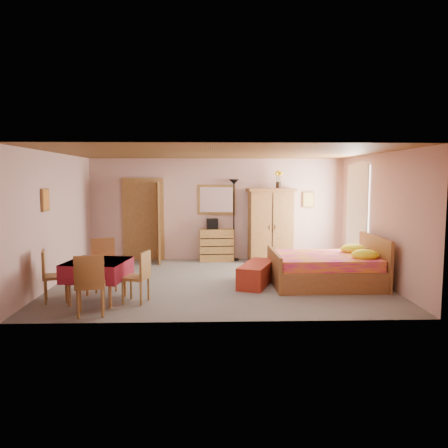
{
  "coord_description": "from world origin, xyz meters",
  "views": [
    {
      "loc": [
        -0.18,
        -8.72,
        2.1
      ],
      "look_at": [
        0.1,
        0.3,
        1.15
      ],
      "focal_mm": 35.0,
      "sensor_mm": 36.0,
      "label": 1
    }
  ],
  "objects_px": {
    "wardrobe": "(270,225)",
    "sunflower_vase": "(278,179)",
    "bench": "(257,274)",
    "bed": "(325,260)",
    "chair_north": "(105,265)",
    "chair_west": "(55,276)",
    "wall_mirror": "(216,200)",
    "floor_lamp": "(234,220)",
    "chair_east": "(136,277)",
    "chair_south": "(90,284)",
    "stereo": "(212,224)",
    "chest_of_drawers": "(216,245)",
    "dining_table": "(98,281)"
  },
  "relations": [
    {
      "from": "floor_lamp",
      "to": "stereo",
      "type": "bearing_deg",
      "value": -176.37
    },
    {
      "from": "bench",
      "to": "chair_north",
      "type": "height_order",
      "value": "chair_north"
    },
    {
      "from": "wardrobe",
      "to": "chair_west",
      "type": "height_order",
      "value": "wardrobe"
    },
    {
      "from": "chest_of_drawers",
      "to": "dining_table",
      "type": "distance_m",
      "value": 4.2
    },
    {
      "from": "sunflower_vase",
      "to": "bed",
      "type": "bearing_deg",
      "value": -77.51
    },
    {
      "from": "stereo",
      "to": "chest_of_drawers",
      "type": "bearing_deg",
      "value": -17.84
    },
    {
      "from": "chair_west",
      "to": "chair_east",
      "type": "bearing_deg",
      "value": 67.25
    },
    {
      "from": "sunflower_vase",
      "to": "chair_north",
      "type": "relative_size",
      "value": 0.46
    },
    {
      "from": "dining_table",
      "to": "chair_north",
      "type": "distance_m",
      "value": 0.79
    },
    {
      "from": "sunflower_vase",
      "to": "chair_south",
      "type": "relative_size",
      "value": 0.47
    },
    {
      "from": "floor_lamp",
      "to": "chair_south",
      "type": "xyz_separation_m",
      "value": [
        -2.44,
        -4.45,
        -0.56
      ]
    },
    {
      "from": "chest_of_drawers",
      "to": "chair_west",
      "type": "height_order",
      "value": "chair_west"
    },
    {
      "from": "sunflower_vase",
      "to": "bed",
      "type": "xyz_separation_m",
      "value": [
        0.55,
        -2.48,
        -1.59
      ]
    },
    {
      "from": "floor_lamp",
      "to": "sunflower_vase",
      "type": "distance_m",
      "value": 1.52
    },
    {
      "from": "chest_of_drawers",
      "to": "wall_mirror",
      "type": "distance_m",
      "value": 1.16
    },
    {
      "from": "wall_mirror",
      "to": "floor_lamp",
      "type": "bearing_deg",
      "value": -15.27
    },
    {
      "from": "floor_lamp",
      "to": "wardrobe",
      "type": "distance_m",
      "value": 0.94
    },
    {
      "from": "bench",
      "to": "bed",
      "type": "bearing_deg",
      "value": -1.31
    },
    {
      "from": "sunflower_vase",
      "to": "dining_table",
      "type": "relative_size",
      "value": 0.46
    },
    {
      "from": "chest_of_drawers",
      "to": "bench",
      "type": "height_order",
      "value": "chest_of_drawers"
    },
    {
      "from": "chest_of_drawers",
      "to": "chair_north",
      "type": "bearing_deg",
      "value": -129.03
    },
    {
      "from": "bench",
      "to": "chair_north",
      "type": "bearing_deg",
      "value": -173.51
    },
    {
      "from": "chest_of_drawers",
      "to": "chair_east",
      "type": "relative_size",
      "value": 0.98
    },
    {
      "from": "bed",
      "to": "chair_west",
      "type": "bearing_deg",
      "value": -168.23
    },
    {
      "from": "bed",
      "to": "chair_south",
      "type": "xyz_separation_m",
      "value": [
        -4.1,
        -1.8,
        -0.01
      ]
    },
    {
      "from": "sunflower_vase",
      "to": "chair_east",
      "type": "height_order",
      "value": "sunflower_vase"
    },
    {
      "from": "sunflower_vase",
      "to": "chair_south",
      "type": "distance_m",
      "value": 5.78
    },
    {
      "from": "wall_mirror",
      "to": "chair_east",
      "type": "distance_m",
      "value": 4.33
    },
    {
      "from": "wardrobe",
      "to": "sunflower_vase",
      "type": "bearing_deg",
      "value": -2.97
    },
    {
      "from": "bed",
      "to": "chair_south",
      "type": "bearing_deg",
      "value": -156.44
    },
    {
      "from": "chair_west",
      "to": "floor_lamp",
      "type": "bearing_deg",
      "value": 120.18
    },
    {
      "from": "dining_table",
      "to": "bed",
      "type": "bearing_deg",
      "value": 14.48
    },
    {
      "from": "wardrobe",
      "to": "sunflower_vase",
      "type": "relative_size",
      "value": 4.14
    },
    {
      "from": "wall_mirror",
      "to": "floor_lamp",
      "type": "xyz_separation_m",
      "value": [
        0.45,
        -0.14,
        -0.51
      ]
    },
    {
      "from": "bed",
      "to": "stereo",
      "type": "bearing_deg",
      "value": 129.96
    },
    {
      "from": "bench",
      "to": "wardrobe",
      "type": "bearing_deg",
      "value": 76.18
    },
    {
      "from": "wardrobe",
      "to": "bench",
      "type": "relative_size",
      "value": 1.44
    },
    {
      "from": "chair_south",
      "to": "chair_north",
      "type": "xyz_separation_m",
      "value": [
        -0.15,
        1.5,
        0.0
      ]
    },
    {
      "from": "wall_mirror",
      "to": "wardrobe",
      "type": "xyz_separation_m",
      "value": [
        1.36,
        -0.32,
        -0.63
      ]
    },
    {
      "from": "wall_mirror",
      "to": "stereo",
      "type": "xyz_separation_m",
      "value": [
        -0.11,
        -0.18,
        -0.6
      ]
    },
    {
      "from": "bench",
      "to": "chair_north",
      "type": "relative_size",
      "value": 1.33
    },
    {
      "from": "chest_of_drawers",
      "to": "chair_west",
      "type": "distance_m",
      "value": 4.57
    },
    {
      "from": "chair_east",
      "to": "chest_of_drawers",
      "type": "bearing_deg",
      "value": -6.17
    },
    {
      "from": "wall_mirror",
      "to": "bed",
      "type": "bearing_deg",
      "value": -50.78
    },
    {
      "from": "wall_mirror",
      "to": "chair_north",
      "type": "height_order",
      "value": "wall_mirror"
    },
    {
      "from": "bed",
      "to": "chair_north",
      "type": "height_order",
      "value": "bed"
    },
    {
      "from": "wardrobe",
      "to": "chair_east",
      "type": "distance_m",
      "value": 4.59
    },
    {
      "from": "bed",
      "to": "chair_north",
      "type": "relative_size",
      "value": 2.17
    },
    {
      "from": "chest_of_drawers",
      "to": "chair_south",
      "type": "relative_size",
      "value": 0.9
    },
    {
      "from": "stereo",
      "to": "chair_east",
      "type": "distance_m",
      "value": 4.01
    }
  ]
}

